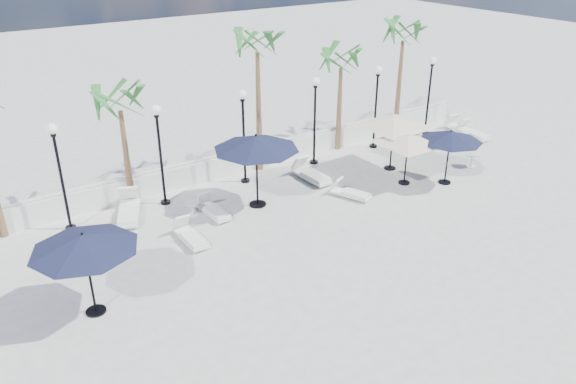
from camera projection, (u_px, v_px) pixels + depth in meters
ground at (347, 250)px, 18.16m from camera, size 100.00×100.00×0.00m
balustrade at (233, 163)px, 23.54m from camera, size 26.00×0.30×1.01m
lamppost_1 at (58, 163)px, 18.36m from camera, size 0.36×0.36×3.84m
lamppost_2 at (159, 141)px, 20.14m from camera, size 0.36×0.36×3.84m
lamppost_3 at (243, 124)px, 21.92m from camera, size 0.36×0.36×3.84m
lamppost_4 at (315, 109)px, 23.71m from camera, size 0.36×0.36×3.84m
lamppost_5 at (377, 96)px, 25.49m from camera, size 0.36×0.36×3.84m
lamppost_6 at (430, 84)px, 27.27m from camera, size 0.36×0.36×3.84m
palm_1 at (120, 107)px, 19.68m from camera, size 2.60×2.60×4.70m
palm_2 at (257, 49)px, 22.00m from camera, size 2.60×2.60×6.10m
palm_3 at (341, 65)px, 24.69m from camera, size 2.60×2.60×4.90m
palm_4 at (403, 38)px, 26.24m from camera, size 2.60×2.60×5.70m
lounger_2 at (129, 210)px, 20.09m from camera, size 1.48×2.26×0.81m
lounger_3 at (213, 210)px, 20.28m from camera, size 0.61×1.75×0.65m
lounger_4 at (190, 236)px, 18.57m from camera, size 0.58×1.74×0.65m
lounger_5 at (350, 192)px, 21.60m from camera, size 1.10×1.69×0.61m
lounger_6 at (311, 174)px, 23.05m from camera, size 0.72×2.01×0.75m
lounger_7 at (473, 133)px, 27.68m from camera, size 0.89×1.96×0.71m
lounger_8 at (460, 128)px, 28.32m from camera, size 1.02×1.94×0.69m
side_table_1 at (192, 207)px, 20.22m from camera, size 0.54×0.54×0.52m
side_table_2 at (472, 159)px, 24.28m from camera, size 0.60×0.60×0.58m
parasol_navy_left at (84, 242)px, 14.34m from camera, size 2.82×2.82×2.49m
parasol_navy_mid at (256, 143)px, 20.01m from camera, size 3.15×3.15×2.83m
parasol_navy_right at (450, 136)px, 22.04m from camera, size 2.54×2.54×2.28m
parasol_cream_sq_a at (394, 119)px, 23.23m from camera, size 4.98×4.98×2.44m
parasol_cream_sq_b at (409, 136)px, 21.97m from camera, size 4.43×4.43×2.22m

